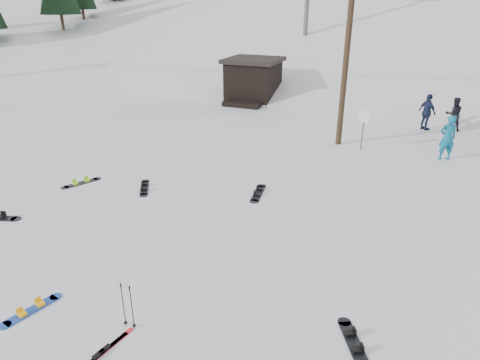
% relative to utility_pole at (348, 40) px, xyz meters
% --- Properties ---
extents(ground, '(200.00, 200.00, 0.00)m').
position_rel_utility_pole_xyz_m(ground, '(-2.00, -14.00, -4.68)').
color(ground, silver).
rests_on(ground, ground).
extents(ski_slope, '(60.00, 85.24, 65.97)m').
position_rel_utility_pole_xyz_m(ski_slope, '(-2.00, 41.00, -16.68)').
color(ski_slope, silver).
rests_on(ski_slope, ground).
extents(ridge_left, '(47.54, 95.03, 58.38)m').
position_rel_utility_pole_xyz_m(ridge_left, '(-38.00, 34.00, -15.68)').
color(ridge_left, silver).
rests_on(ridge_left, ground).
extents(treeline_left, '(20.00, 64.00, 10.00)m').
position_rel_utility_pole_xyz_m(treeline_left, '(-36.00, 26.00, -4.68)').
color(treeline_left, black).
rests_on(treeline_left, ground).
extents(treeline_crest, '(50.00, 6.00, 10.00)m').
position_rel_utility_pole_xyz_m(treeline_crest, '(-2.00, 72.00, -4.68)').
color(treeline_crest, black).
rests_on(treeline_crest, ski_slope).
extents(utility_pole, '(2.00, 0.26, 9.00)m').
position_rel_utility_pole_xyz_m(utility_pole, '(0.00, 0.00, 0.00)').
color(utility_pole, '#3A2819').
rests_on(utility_pole, ground).
extents(trail_sign, '(0.50, 0.09, 1.85)m').
position_rel_utility_pole_xyz_m(trail_sign, '(1.10, -0.42, -3.41)').
color(trail_sign, '#595B60').
rests_on(trail_sign, ground).
extents(lift_hut, '(3.40, 4.10, 2.75)m').
position_rel_utility_pole_xyz_m(lift_hut, '(-7.00, 6.94, -3.32)').
color(lift_hut, black).
rests_on(lift_hut, ground).
extents(hero_snowboard, '(0.56, 1.40, 0.10)m').
position_rel_utility_pole_xyz_m(hero_snowboard, '(-4.05, -14.35, -4.65)').
color(hero_snowboard, '#1C46B8').
rests_on(hero_snowboard, ground).
extents(hero_skis, '(0.37, 1.60, 0.08)m').
position_rel_utility_pole_xyz_m(hero_skis, '(-1.79, -14.75, -4.66)').
color(hero_skis, red).
rests_on(hero_skis, ground).
extents(ski_poles, '(0.29, 0.08, 1.06)m').
position_rel_utility_pole_xyz_m(ski_poles, '(-1.74, -13.91, -4.14)').
color(ski_poles, black).
rests_on(ski_poles, ground).
extents(board_scatter_b, '(0.94, 1.36, 0.11)m').
position_rel_utility_pole_xyz_m(board_scatter_b, '(-5.51, -7.84, -4.65)').
color(board_scatter_b, black).
rests_on(board_scatter_b, ground).
extents(board_scatter_c, '(0.82, 1.40, 0.11)m').
position_rel_utility_pole_xyz_m(board_scatter_c, '(-7.94, -8.37, -4.65)').
color(board_scatter_c, black).
rests_on(board_scatter_c, ground).
extents(board_scatter_d, '(0.86, 1.38, 0.11)m').
position_rel_utility_pole_xyz_m(board_scatter_d, '(2.70, -12.61, -4.65)').
color(board_scatter_d, black).
rests_on(board_scatter_d, ground).
extents(board_scatter_f, '(0.50, 1.61, 0.11)m').
position_rel_utility_pole_xyz_m(board_scatter_f, '(-1.54, -6.69, -4.65)').
color(board_scatter_f, black).
rests_on(board_scatter_f, ground).
extents(skier_teal, '(0.82, 0.70, 1.92)m').
position_rel_utility_pole_xyz_m(skier_teal, '(4.55, -0.39, -3.72)').
color(skier_teal, '#0D6182').
rests_on(skier_teal, ground).
extents(skier_dark, '(0.97, 0.83, 1.73)m').
position_rel_utility_pole_xyz_m(skier_dark, '(4.98, 4.39, -3.81)').
color(skier_dark, black).
rests_on(skier_dark, ground).
extents(skier_navy, '(1.09, 1.11, 1.87)m').
position_rel_utility_pole_xyz_m(skier_navy, '(3.71, 4.03, -3.75)').
color(skier_navy, '#18203C').
rests_on(skier_navy, ground).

